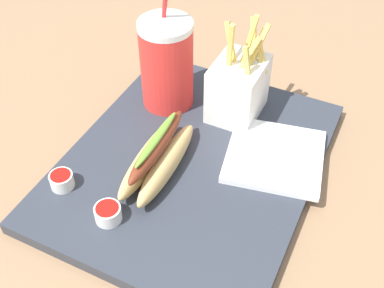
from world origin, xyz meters
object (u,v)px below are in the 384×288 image
Objects in this scene: hot_dog_1 at (158,157)px; ketchup_cup_2 at (108,213)px; fries_basket at (238,87)px; napkin_stack at (275,156)px; ketchup_cup_1 at (62,180)px; soda_cup at (167,64)px.

hot_dog_1 is 0.11m from ketchup_cup_2.
napkin_stack is (-0.07, -0.09, -0.04)m from fries_basket.
fries_basket is at bearing 50.53° from napkin_stack.
hot_dog_1 is (-0.17, 0.05, -0.02)m from fries_basket.
ketchup_cup_1 is 0.09m from ketchup_cup_2.
fries_basket is 5.13× the size of ketchup_cup_1.
ketchup_cup_1 is at bearing 129.20° from hot_dog_1.
ketchup_cup_1 is (-0.23, 0.04, -0.06)m from soda_cup.
hot_dog_1 reaches higher than ketchup_cup_2.
soda_cup is 1.34× the size of hot_dog_1.
ketchup_cup_1 is 0.24× the size of napkin_stack.
soda_cup is 0.22m from napkin_stack.
hot_dog_1 is 0.14m from ketchup_cup_1.
napkin_stack is (0.18, -0.25, -0.01)m from ketchup_cup_1.
fries_basket is at bearing -78.47° from soda_cup.
hot_dog_1 is 1.25× the size of napkin_stack.
ketchup_cup_1 is 0.31m from napkin_stack.
ketchup_cup_2 reaches higher than napkin_stack.
ketchup_cup_1 reaches higher than napkin_stack.
fries_basket is 0.18m from hot_dog_1.
hot_dog_1 is 0.17m from napkin_stack.
napkin_stack is at bearing -57.06° from hot_dog_1.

